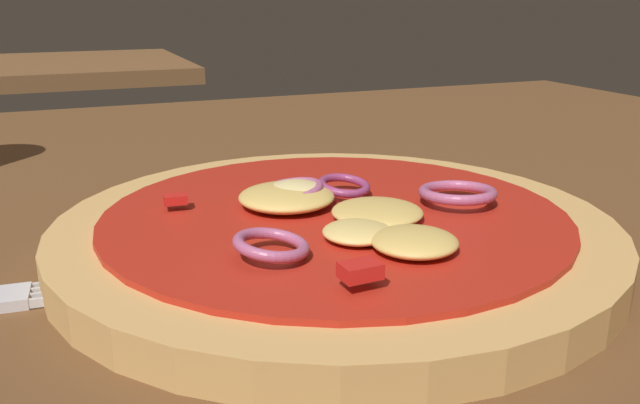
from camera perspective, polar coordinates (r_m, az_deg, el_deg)
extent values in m
cube|color=brown|center=(0.31, -4.85, -9.91)|extent=(1.23, 1.10, 0.03)
cylinder|color=tan|center=(0.34, 1.25, -2.71)|extent=(0.28, 0.28, 0.02)
cylinder|color=red|center=(0.34, 1.27, -1.09)|extent=(0.24, 0.24, 0.00)
ellipsoid|color=#E5BC60|center=(0.29, 8.07, -3.35)|extent=(0.04, 0.04, 0.01)
ellipsoid|color=#F4DB8E|center=(0.35, -2.09, 0.82)|extent=(0.03, 0.03, 0.01)
ellipsoid|color=#E5BC60|center=(0.33, 4.91, -0.85)|extent=(0.05, 0.05, 0.01)
ellipsoid|color=#EFCC72|center=(0.30, 3.22, -2.56)|extent=(0.03, 0.03, 0.01)
ellipsoid|color=#E5BC60|center=(0.35, -2.87, 0.45)|extent=(0.05, 0.05, 0.01)
torus|color=#93386B|center=(0.36, 2.06, 1.43)|extent=(0.04, 0.04, 0.01)
torus|color=#B25984|center=(0.35, -2.91, 0.91)|extent=(0.05, 0.05, 0.01)
torus|color=#B25984|center=(0.28, -3.71, -3.58)|extent=(0.04, 0.04, 0.01)
torus|color=#B25984|center=(0.36, 11.66, 0.80)|extent=(0.05, 0.05, 0.01)
cube|color=orange|center=(0.30, 8.52, -2.83)|extent=(0.01, 0.01, 0.00)
cube|color=red|center=(0.35, -12.23, 0.23)|extent=(0.01, 0.01, 0.00)
cube|color=red|center=(0.25, 3.46, -5.85)|extent=(0.02, 0.01, 0.01)
cube|color=silver|center=(0.32, -25.08, -7.44)|extent=(0.02, 0.02, 0.01)
cube|color=silver|center=(0.31, -20.68, -7.72)|extent=(0.03, 0.00, 0.00)
cube|color=silver|center=(0.31, -20.65, -7.30)|extent=(0.03, 0.00, 0.00)
cube|color=silver|center=(0.32, -20.61, -6.89)|extent=(0.03, 0.00, 0.00)
cube|color=silver|center=(0.32, -20.58, -6.49)|extent=(0.03, 0.00, 0.00)
cube|color=brown|center=(1.40, -24.66, 10.15)|extent=(0.63, 0.44, 0.03)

